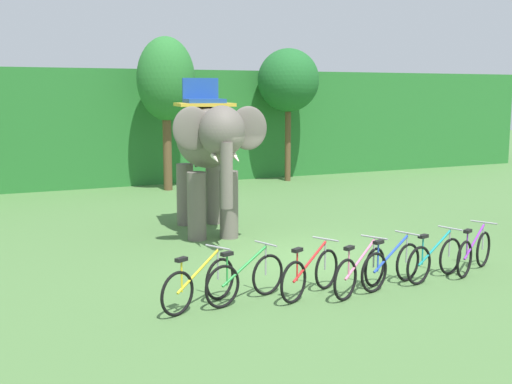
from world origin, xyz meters
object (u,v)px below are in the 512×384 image
Objects in this scene: tree_far_left at (166,80)px; bike_purple at (474,253)px; bike_yellow at (199,284)px; tree_center at (288,81)px; elephant at (208,144)px; bike_pink at (360,272)px; bike_teal at (435,259)px; bike_red at (310,274)px; bike_green at (246,279)px; bike_blue at (391,266)px.

tree_far_left reaches higher than bike_purple.
bike_yellow is at bearing 177.08° from bike_purple.
tree_far_left is at bearing -175.80° from tree_center.
bike_pink is (0.68, -5.54, -1.82)m from elephant.
bike_teal is at bearing -106.26° from tree_center.
tree_center is at bearing 63.82° from bike_red.
tree_center is at bearing 67.28° from bike_pink.
bike_red is at bearing -96.36° from tree_far_left.
elephant is 2.58× the size of bike_green.
elephant is at bearing -99.59° from tree_far_left.
bike_teal is at bearing -4.51° from bike_yellow.
bike_green and bike_red have the same top height.
elephant is 5.87m from bike_pink.
elephant is 6.59m from bike_purple.
elephant is at bearing 96.97° from bike_pink.
elephant is 2.75× the size of bike_yellow.
tree_center is 14.42m from bike_blue.
bike_purple is at bearing 2.74° from bike_blue.
bike_purple is at bearing -102.17° from tree_center.
bike_blue is 0.99× the size of bike_teal.
bike_green is 1.06× the size of bike_pink.
bike_green is 1.06× the size of bike_red.
elephant is at bearing 113.78° from bike_teal.
tree_far_left is 1.05× the size of tree_center.
bike_yellow is 0.99× the size of bike_pink.
tree_center is at bearing 51.06° from elephant.
bike_red is 2.56m from bike_teal.
tree_center reaches higher than bike_teal.
elephant is at bearing 88.18° from bike_red.
tree_far_left is 13.33m from bike_pink.
tree_center is at bearing 77.83° from bike_purple.
tree_center is at bearing 56.97° from bike_yellow.
tree_center is 3.10× the size of bike_green.
bike_teal is at bearing -175.88° from bike_purple.
bike_green is (-1.29, -5.10, -1.82)m from elephant.
elephant is 2.73× the size of bike_red.
bike_red is 1.57m from bike_blue.
bike_pink is at bearing -92.49° from tree_far_left.
tree_far_left is 3.24× the size of bike_blue.
bike_red is (-0.17, -5.30, -1.82)m from elephant.
tree_center is at bearing 69.84° from bike_blue.
bike_pink is (0.85, -0.24, 0.00)m from bike_red.
elephant is 5.60m from bike_red.
tree_center is 15.23m from bike_green.
bike_yellow is 0.99× the size of bike_red.
bike_pink and bike_blue have the same top height.
bike_teal is (1.71, 0.11, 0.00)m from bike_pink.
elephant is 5.57m from bike_green.
bike_purple is (2.01, 0.10, 0.00)m from bike_blue.
bike_blue is (1.56, -0.15, 0.00)m from bike_red.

